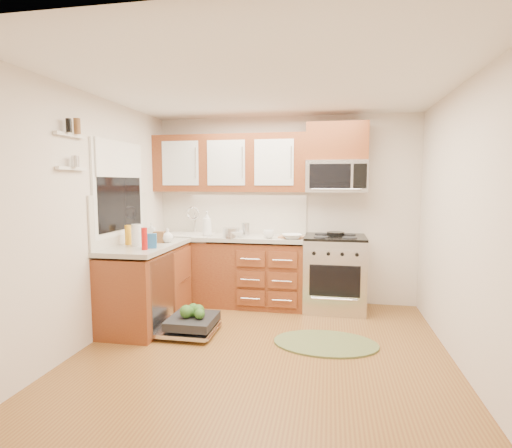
% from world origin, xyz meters
% --- Properties ---
extents(floor, '(3.50, 3.50, 0.00)m').
position_xyz_m(floor, '(0.00, 0.00, 0.00)').
color(floor, brown).
rests_on(floor, ground).
extents(ceiling, '(3.50, 3.50, 0.00)m').
position_xyz_m(ceiling, '(0.00, 0.00, 2.50)').
color(ceiling, white).
rests_on(ceiling, ground).
extents(wall_back, '(3.50, 0.04, 2.50)m').
position_xyz_m(wall_back, '(0.00, 1.75, 1.25)').
color(wall_back, beige).
rests_on(wall_back, ground).
extents(wall_front, '(3.50, 0.04, 2.50)m').
position_xyz_m(wall_front, '(0.00, -1.75, 1.25)').
color(wall_front, beige).
rests_on(wall_front, ground).
extents(wall_left, '(0.04, 3.50, 2.50)m').
position_xyz_m(wall_left, '(-1.75, 0.00, 1.25)').
color(wall_left, beige).
rests_on(wall_left, ground).
extents(wall_right, '(0.04, 3.50, 2.50)m').
position_xyz_m(wall_right, '(1.75, 0.00, 1.25)').
color(wall_right, beige).
rests_on(wall_right, ground).
extents(base_cabinet_back, '(2.05, 0.60, 0.85)m').
position_xyz_m(base_cabinet_back, '(-0.73, 1.45, 0.42)').
color(base_cabinet_back, maroon).
rests_on(base_cabinet_back, ground).
extents(base_cabinet_left, '(0.60, 1.25, 0.85)m').
position_xyz_m(base_cabinet_left, '(-1.45, 0.52, 0.42)').
color(base_cabinet_left, maroon).
rests_on(base_cabinet_left, ground).
extents(countertop_back, '(2.07, 0.64, 0.05)m').
position_xyz_m(countertop_back, '(-0.72, 1.44, 0.90)').
color(countertop_back, '#A5A297').
rests_on(countertop_back, base_cabinet_back).
extents(countertop_left, '(0.64, 1.27, 0.05)m').
position_xyz_m(countertop_left, '(-1.44, 0.53, 0.90)').
color(countertop_left, '#A5A297').
rests_on(countertop_left, base_cabinet_left).
extents(backsplash_back, '(2.05, 0.02, 0.57)m').
position_xyz_m(backsplash_back, '(-0.73, 1.74, 1.21)').
color(backsplash_back, beige).
rests_on(backsplash_back, ground).
extents(backsplash_left, '(0.02, 1.25, 0.57)m').
position_xyz_m(backsplash_left, '(-1.74, 0.52, 1.21)').
color(backsplash_left, beige).
rests_on(backsplash_left, ground).
extents(upper_cabinets, '(2.05, 0.35, 0.75)m').
position_xyz_m(upper_cabinets, '(-0.73, 1.57, 1.88)').
color(upper_cabinets, maroon).
rests_on(upper_cabinets, ground).
extents(cabinet_over_mw, '(0.76, 0.35, 0.47)m').
position_xyz_m(cabinet_over_mw, '(0.68, 1.57, 2.13)').
color(cabinet_over_mw, maroon).
rests_on(cabinet_over_mw, ground).
extents(range, '(0.76, 0.64, 0.95)m').
position_xyz_m(range, '(0.68, 1.43, 0.47)').
color(range, silver).
rests_on(range, ground).
extents(microwave, '(0.76, 0.38, 0.40)m').
position_xyz_m(microwave, '(0.68, 1.55, 1.70)').
color(microwave, silver).
rests_on(microwave, ground).
extents(sink, '(0.62, 0.50, 0.26)m').
position_xyz_m(sink, '(-1.25, 1.42, 0.80)').
color(sink, white).
rests_on(sink, ground).
extents(dishwasher, '(0.70, 0.60, 0.20)m').
position_xyz_m(dishwasher, '(-0.86, 0.30, 0.10)').
color(dishwasher, silver).
rests_on(dishwasher, ground).
extents(window, '(0.03, 1.05, 1.05)m').
position_xyz_m(window, '(-1.74, 0.50, 1.55)').
color(window, white).
rests_on(window, ground).
extents(window_blind, '(0.02, 0.96, 0.40)m').
position_xyz_m(window_blind, '(-1.71, 0.50, 1.88)').
color(window_blind, white).
rests_on(window_blind, ground).
extents(shelf_upper, '(0.04, 0.40, 0.03)m').
position_xyz_m(shelf_upper, '(-1.72, -0.35, 2.05)').
color(shelf_upper, white).
rests_on(shelf_upper, ground).
extents(shelf_lower, '(0.04, 0.40, 0.03)m').
position_xyz_m(shelf_lower, '(-1.72, -0.35, 1.75)').
color(shelf_lower, white).
rests_on(shelf_lower, ground).
extents(rug, '(1.11, 0.78, 0.02)m').
position_xyz_m(rug, '(0.59, 0.28, 0.01)').
color(rug, olive).
rests_on(rug, ground).
extents(skillet, '(0.29, 0.29, 0.04)m').
position_xyz_m(skillet, '(0.69, 1.51, 0.97)').
color(skillet, black).
rests_on(skillet, range).
extents(stock_pot, '(0.27, 0.27, 0.13)m').
position_xyz_m(stock_pot, '(-0.62, 1.22, 0.99)').
color(stock_pot, silver).
rests_on(stock_pot, countertop_back).
extents(cutting_board, '(0.34, 0.25, 0.02)m').
position_xyz_m(cutting_board, '(0.14, 1.34, 0.94)').
color(cutting_board, '#A3744A').
rests_on(cutting_board, countertop_back).
extents(canister, '(0.14, 0.14, 0.16)m').
position_xyz_m(canister, '(-0.49, 1.48, 1.01)').
color(canister, silver).
rests_on(canister, countertop_back).
extents(paper_towel_roll, '(0.14, 0.14, 0.24)m').
position_xyz_m(paper_towel_roll, '(-1.47, 0.37, 1.05)').
color(paper_towel_roll, white).
rests_on(paper_towel_roll, countertop_left).
extents(mustard_bottle, '(0.09, 0.09, 0.22)m').
position_xyz_m(mustard_bottle, '(-1.62, 0.45, 1.04)').
color(mustard_bottle, '#F6A91B').
rests_on(mustard_bottle, countertop_left).
extents(red_bottle, '(0.08, 0.08, 0.23)m').
position_xyz_m(red_bottle, '(-1.28, 0.17, 1.04)').
color(red_bottle, '#AF110E').
rests_on(red_bottle, countertop_left).
extents(wooden_box, '(0.13, 0.10, 0.13)m').
position_xyz_m(wooden_box, '(-1.34, 0.68, 0.99)').
color(wooden_box, brown).
rests_on(wooden_box, countertop_left).
extents(blue_carton, '(0.11, 0.09, 0.16)m').
position_xyz_m(blue_carton, '(-1.25, 0.27, 1.00)').
color(blue_carton, '#2463A9').
rests_on(blue_carton, countertop_left).
extents(bowl_a, '(0.30, 0.30, 0.06)m').
position_xyz_m(bowl_a, '(0.15, 1.25, 0.95)').
color(bowl_a, '#999999').
rests_on(bowl_a, countertop_back).
extents(bowl_b, '(0.31, 0.31, 0.08)m').
position_xyz_m(bowl_b, '(-0.60, 1.25, 0.97)').
color(bowl_b, '#999999').
rests_on(bowl_b, countertop_back).
extents(cup, '(0.18, 0.18, 0.11)m').
position_xyz_m(cup, '(-0.14, 1.25, 0.98)').
color(cup, '#999999').
rests_on(cup, countertop_back).
extents(soap_bottle_a, '(0.14, 0.14, 0.33)m').
position_xyz_m(soap_bottle_a, '(-0.96, 1.28, 1.09)').
color(soap_bottle_a, '#999999').
rests_on(soap_bottle_a, countertop_back).
extents(soap_bottle_b, '(0.10, 0.10, 0.19)m').
position_xyz_m(soap_bottle_b, '(-1.62, 1.05, 1.02)').
color(soap_bottle_b, '#999999').
rests_on(soap_bottle_b, countertop_left).
extents(soap_bottle_c, '(0.15, 0.15, 0.17)m').
position_xyz_m(soap_bottle_c, '(-1.25, 0.69, 1.01)').
color(soap_bottle_c, '#999999').
rests_on(soap_bottle_c, countertop_left).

